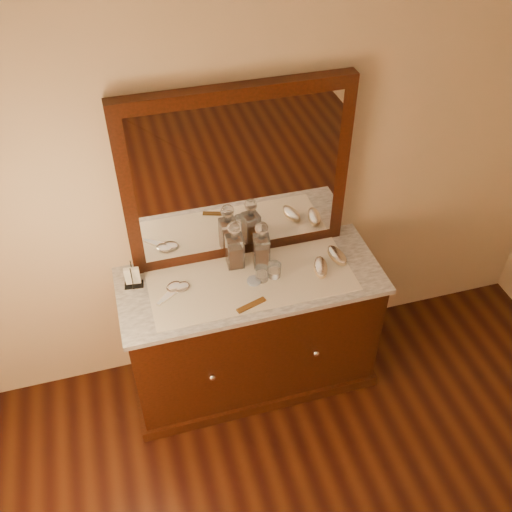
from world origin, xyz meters
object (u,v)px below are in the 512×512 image
comb (251,305)px  decanter_right (261,248)px  hand_mirror_inner (180,289)px  hand_mirror_outer (172,289)px  brush_far (337,256)px  napkin_rack (133,277)px  brush_near (321,267)px  mirror_frame (238,177)px  pin_dish (254,281)px  dresser_cabinet (251,332)px  decanter_left (235,249)px

comb → decanter_right: size_ratio=0.58×
hand_mirror_inner → hand_mirror_outer: bearing=167.1°
brush_far → hand_mirror_inner: bearing=-179.9°
decanter_right → napkin_rack: bearing=178.0°
brush_near → brush_far: 0.14m
mirror_frame → pin_dish: size_ratio=15.75×
dresser_cabinet → decanter_left: (-0.05, 0.13, 0.56)m
dresser_cabinet → napkin_rack: 0.80m
mirror_frame → decanter_left: (-0.05, -0.11, -0.38)m
napkin_rack → hand_mirror_outer: bearing=-26.9°
mirror_frame → dresser_cabinet: bearing=-90.0°
napkin_rack → brush_near: (1.00, -0.17, -0.03)m
decanter_left → brush_near: size_ratio=1.73×
decanter_right → brush_far: (0.42, -0.08, -0.09)m
napkin_rack → brush_far: napkin_rack is taller
decanter_right → brush_far: 0.44m
dresser_cabinet → hand_mirror_outer: hand_mirror_outer is taller
napkin_rack → hand_mirror_outer: 0.22m
mirror_frame → decanter_right: 0.42m
decanter_left → brush_near: decanter_left is taller
pin_dish → hand_mirror_inner: (-0.40, 0.05, 0.00)m
decanter_right → decanter_left: bearing=167.3°
decanter_right → hand_mirror_inner: (-0.47, -0.08, -0.10)m
napkin_rack → decanter_right: (0.70, -0.02, 0.06)m
decanter_right → hand_mirror_inner: size_ratio=1.55×
brush_far → mirror_frame: bearing=156.0°
napkin_rack → decanter_left: bearing=0.7°
dresser_cabinet → decanter_left: 0.58m
mirror_frame → brush_far: mirror_frame is taller
decanter_left → hand_mirror_inner: (-0.33, -0.11, -0.11)m
pin_dish → hand_mirror_inner: 0.40m
decanter_left → hand_mirror_inner: decanter_left is taller
brush_near → hand_mirror_inner: brush_near is taller
brush_far → dresser_cabinet: bearing=-177.7°
brush_near → napkin_rack: bearing=170.4°
hand_mirror_inner → brush_near: bearing=-4.8°
brush_near → hand_mirror_outer: (-0.81, 0.07, -0.01)m
brush_far → hand_mirror_outer: (-0.93, 0.01, -0.01)m
brush_near → brush_far: bearing=28.4°
decanter_left → hand_mirror_outer: bearing=-164.3°
dresser_cabinet → comb: 0.49m
decanter_right → brush_far: bearing=-10.7°
decanter_left → decanter_right: 0.14m
pin_dish → hand_mirror_outer: size_ratio=0.44×
pin_dish → hand_mirror_inner: size_ratio=0.41×
dresser_cabinet → mirror_frame: (0.00, 0.25, 0.94)m
comb → decanter_left: 0.35m
decanter_right → hand_mirror_outer: size_ratio=1.64×
decanter_left → hand_mirror_inner: bearing=-161.3°
pin_dish → brush_near: size_ratio=0.44×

